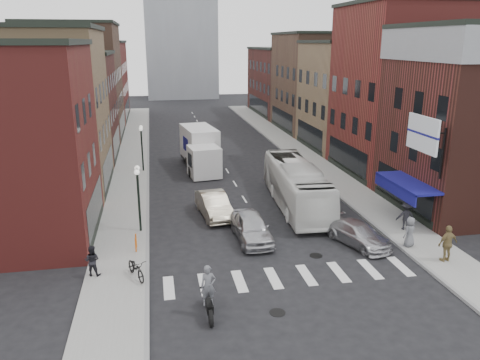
# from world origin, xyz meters

# --- Properties ---
(ground) EXTENTS (160.00, 160.00, 0.00)m
(ground) POSITION_xyz_m (0.00, 0.00, 0.00)
(ground) COLOR black
(ground) RESTS_ON ground
(sidewalk_left) EXTENTS (3.00, 74.00, 0.15)m
(sidewalk_left) POSITION_xyz_m (-8.50, 22.00, 0.07)
(sidewalk_left) COLOR gray
(sidewalk_left) RESTS_ON ground
(sidewalk_right) EXTENTS (3.00, 74.00, 0.15)m
(sidewalk_right) POSITION_xyz_m (8.50, 22.00, 0.07)
(sidewalk_right) COLOR gray
(sidewalk_right) RESTS_ON ground
(curb_left) EXTENTS (0.20, 74.00, 0.16)m
(curb_left) POSITION_xyz_m (-7.00, 22.00, 0.00)
(curb_left) COLOR gray
(curb_left) RESTS_ON ground
(curb_right) EXTENTS (0.20, 74.00, 0.16)m
(curb_right) POSITION_xyz_m (7.00, 22.00, 0.00)
(curb_right) COLOR gray
(curb_right) RESTS_ON ground
(crosswalk_stripes) EXTENTS (12.00, 2.20, 0.01)m
(crosswalk_stripes) POSITION_xyz_m (0.00, -3.00, 0.00)
(crosswalk_stripes) COLOR silver
(crosswalk_stripes) RESTS_ON ground
(bldg_left_mid_a) EXTENTS (10.30, 10.20, 12.30)m
(bldg_left_mid_a) POSITION_xyz_m (-14.99, 14.00, 6.15)
(bldg_left_mid_a) COLOR #8F724F
(bldg_left_mid_a) RESTS_ON ground
(bldg_left_mid_b) EXTENTS (10.30, 10.20, 10.30)m
(bldg_left_mid_b) POSITION_xyz_m (-14.99, 24.00, 5.15)
(bldg_left_mid_b) COLOR #411D17
(bldg_left_mid_b) RESTS_ON ground
(bldg_left_far_a) EXTENTS (10.30, 12.20, 13.30)m
(bldg_left_far_a) POSITION_xyz_m (-14.99, 35.00, 6.65)
(bldg_left_far_a) COLOR brown
(bldg_left_far_a) RESTS_ON ground
(bldg_left_far_b) EXTENTS (10.30, 16.20, 11.30)m
(bldg_left_far_b) POSITION_xyz_m (-14.99, 49.00, 5.65)
(bldg_left_far_b) COLOR maroon
(bldg_left_far_b) RESTS_ON ground
(bldg_right_corner) EXTENTS (10.30, 9.20, 12.30)m
(bldg_right_corner) POSITION_xyz_m (14.99, 4.50, 6.15)
(bldg_right_corner) COLOR #411D17
(bldg_right_corner) RESTS_ON ground
(bldg_right_mid_a) EXTENTS (10.30, 10.20, 14.30)m
(bldg_right_mid_a) POSITION_xyz_m (15.00, 14.00, 7.15)
(bldg_right_mid_a) COLOR maroon
(bldg_right_mid_a) RESTS_ON ground
(bldg_right_mid_b) EXTENTS (10.30, 10.20, 11.30)m
(bldg_right_mid_b) POSITION_xyz_m (14.99, 24.00, 5.65)
(bldg_right_mid_b) COLOR #8F724F
(bldg_right_mid_b) RESTS_ON ground
(bldg_right_far_a) EXTENTS (10.30, 12.20, 12.30)m
(bldg_right_far_a) POSITION_xyz_m (14.99, 35.00, 6.15)
(bldg_right_far_a) COLOR brown
(bldg_right_far_a) RESTS_ON ground
(bldg_right_far_b) EXTENTS (10.30, 16.20, 10.30)m
(bldg_right_far_b) POSITION_xyz_m (14.99, 49.00, 5.15)
(bldg_right_far_b) COLOR #411D17
(bldg_right_far_b) RESTS_ON ground
(awning_blue) EXTENTS (1.80, 5.00, 0.78)m
(awning_blue) POSITION_xyz_m (8.93, 2.50, 2.63)
(awning_blue) COLOR navy
(awning_blue) RESTS_ON ground
(billboard_sign) EXTENTS (1.52, 3.00, 3.70)m
(billboard_sign) POSITION_xyz_m (8.59, 0.50, 6.13)
(billboard_sign) COLOR black
(billboard_sign) RESTS_ON ground
(streetlamp_near) EXTENTS (0.32, 1.22, 4.11)m
(streetlamp_near) POSITION_xyz_m (-7.40, 4.00, 2.91)
(streetlamp_near) COLOR black
(streetlamp_near) RESTS_ON ground
(streetlamp_far) EXTENTS (0.32, 1.22, 4.11)m
(streetlamp_far) POSITION_xyz_m (-7.40, 18.00, 2.91)
(streetlamp_far) COLOR black
(streetlamp_far) RESTS_ON ground
(bike_rack) EXTENTS (0.08, 0.68, 0.80)m
(bike_rack) POSITION_xyz_m (-7.60, 1.30, 0.55)
(bike_rack) COLOR #D8590C
(bike_rack) RESTS_ON sidewalk_left
(box_truck) EXTENTS (3.28, 8.64, 3.64)m
(box_truck) POSITION_xyz_m (-2.24, 18.12, 1.80)
(box_truck) COLOR silver
(box_truck) RESTS_ON ground
(motorcycle_rider) EXTENTS (0.65, 2.31, 2.35)m
(motorcycle_rider) POSITION_xyz_m (-4.43, -5.71, 1.10)
(motorcycle_rider) COLOR black
(motorcycle_rider) RESTS_ON ground
(transit_bus) EXTENTS (3.36, 11.38, 3.13)m
(transit_bus) POSITION_xyz_m (3.26, 6.82, 1.56)
(transit_bus) COLOR silver
(transit_bus) RESTS_ON ground
(sedan_left_near) EXTENTS (1.99, 4.72, 1.59)m
(sedan_left_near) POSITION_xyz_m (-1.01, 1.72, 0.80)
(sedan_left_near) COLOR #B3B3B8
(sedan_left_near) RESTS_ON ground
(sedan_left_far) EXTENTS (2.18, 4.91, 1.57)m
(sedan_left_far) POSITION_xyz_m (-2.64, 6.00, 0.78)
(sedan_left_far) COLOR #C2B79D
(sedan_left_far) RESTS_ON ground
(curb_car) EXTENTS (3.16, 4.71, 1.27)m
(curb_car) POSITION_xyz_m (4.83, 0.00, 0.63)
(curb_car) COLOR #B7B6BC
(curb_car) RESTS_ON ground
(parked_bicycle) EXTENTS (1.36, 2.03, 1.01)m
(parked_bicycle) POSITION_xyz_m (-7.50, -1.99, 0.65)
(parked_bicycle) COLOR black
(parked_bicycle) RESTS_ON sidewalk_left
(ped_left_solo) EXTENTS (0.84, 0.61, 1.55)m
(ped_left_solo) POSITION_xyz_m (-9.60, -1.33, 0.93)
(ped_left_solo) COLOR black
(ped_left_solo) RESTS_ON sidewalk_left
(ped_right_a) EXTENTS (1.21, 0.76, 1.74)m
(ped_right_a) POSITION_xyz_m (8.46, 1.24, 1.02)
(ped_right_a) COLOR black
(ped_right_a) RESTS_ON sidewalk_right
(ped_right_b) EXTENTS (1.24, 0.77, 1.98)m
(ped_right_b) POSITION_xyz_m (8.35, -3.12, 1.14)
(ped_right_b) COLOR olive
(ped_right_b) RESTS_ON sidewalk_right
(ped_right_c) EXTENTS (0.99, 0.86, 1.71)m
(ped_right_c) POSITION_xyz_m (7.41, -1.06, 1.01)
(ped_right_c) COLOR slate
(ped_right_c) RESTS_ON sidewalk_right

